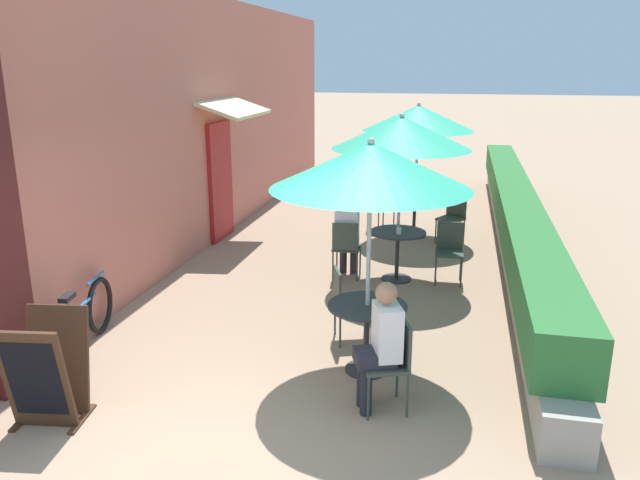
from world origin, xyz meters
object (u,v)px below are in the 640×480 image
(cafe_chair_near_right, at_px, (347,299))
(menu_board, at_px, (47,370))
(cafe_chair_far_right, at_px, (379,204))
(coffee_cup_far, at_px, (414,196))
(seated_patron_near_left, at_px, (381,341))
(patio_table_mid, at_px, (398,244))
(cafe_chair_mid_right, at_px, (449,247))
(bicycle_leaning, at_px, (82,321))
(patio_umbrella_near, at_px, (371,166))
(patio_umbrella_far, at_px, (418,118))
(patio_table_near, at_px, (367,322))
(seated_patron_mid_left, at_px, (347,232))
(coffee_cup_mid, at_px, (399,231))
(cafe_chair_mid_left, at_px, (346,245))
(cafe_chair_near_left, at_px, (392,357))
(patio_umbrella_mid, at_px, (402,133))
(cafe_chair_far_left, at_px, (453,215))
(patio_table_far, at_px, (415,207))

(cafe_chair_near_right, bearing_deg, menu_board, -66.59)
(cafe_chair_far_right, xyz_separation_m, coffee_cup_far, (0.68, -0.36, 0.27))
(seated_patron_near_left, relative_size, patio_table_mid, 1.53)
(cafe_chair_mid_right, relative_size, bicycle_leaning, 0.52)
(patio_umbrella_near, distance_m, cafe_chair_far_right, 5.91)
(patio_umbrella_far, bearing_deg, seated_patron_near_left, -88.48)
(patio_table_near, relative_size, patio_table_mid, 1.00)
(seated_patron_mid_left, relative_size, coffee_cup_mid, 13.89)
(bicycle_leaning, bearing_deg, cafe_chair_mid_left, 41.81)
(cafe_chair_near_right, height_order, patio_table_mid, cafe_chair_near_right)
(patio_umbrella_near, height_order, coffee_cup_mid, patio_umbrella_near)
(seated_patron_near_left, height_order, coffee_cup_mid, seated_patron_near_left)
(cafe_chair_far_right, relative_size, menu_board, 0.87)
(patio_umbrella_near, xyz_separation_m, cafe_chair_near_left, (0.34, -0.67, -1.64))
(cafe_chair_mid_right, distance_m, patio_umbrella_far, 2.94)
(coffee_cup_mid, xyz_separation_m, menu_board, (-2.66, -4.32, -0.29))
(coffee_cup_far, height_order, menu_board, menu_board)
(seated_patron_near_left, xyz_separation_m, cafe_chair_mid_left, (-0.96, 3.52, -0.17))
(cafe_chair_far_right, bearing_deg, patio_table_mid, -48.75)
(patio_umbrella_far, bearing_deg, cafe_chair_near_right, -94.96)
(cafe_chair_near_right, xyz_separation_m, cafe_chair_mid_left, (-0.40, 2.13, 0.00))
(bicycle_leaning, bearing_deg, patio_umbrella_mid, 35.10)
(coffee_cup_mid, bearing_deg, cafe_chair_far_right, 102.93)
(cafe_chair_near_right, bearing_deg, patio_umbrella_near, 5.84)
(cafe_chair_near_left, relative_size, patio_table_mid, 1.07)
(bicycle_leaning, bearing_deg, coffee_cup_far, 50.07)
(menu_board, bearing_deg, cafe_chair_mid_right, 44.79)
(bicycle_leaning, bearing_deg, patio_table_near, -5.51)
(patio_umbrella_near, relative_size, cafe_chair_far_left, 2.79)
(patio_table_near, height_order, patio_umbrella_near, patio_umbrella_near)
(patio_table_near, height_order, cafe_chair_near_left, cafe_chair_near_left)
(patio_table_mid, height_order, cafe_chair_mid_right, cafe_chair_mid_right)
(cafe_chair_near_right, height_order, cafe_chair_mid_left, same)
(cafe_chair_mid_left, height_order, coffee_cup_far, cafe_chair_mid_left)
(patio_table_near, distance_m, seated_patron_mid_left, 3.01)
(patio_table_mid, xyz_separation_m, cafe_chair_mid_left, (-0.74, -0.10, -0.03))
(patio_umbrella_far, bearing_deg, patio_umbrella_mid, -91.39)
(patio_umbrella_mid, height_order, seated_patron_mid_left, patio_umbrella_mid)
(patio_umbrella_near, bearing_deg, cafe_chair_far_right, 96.32)
(coffee_cup_mid, bearing_deg, patio_table_mid, 99.53)
(cafe_chair_mid_right, relative_size, patio_table_far, 1.07)
(patio_table_mid, xyz_separation_m, menu_board, (-2.63, -4.45, -0.06))
(coffee_cup_far, relative_size, bicycle_leaning, 0.05)
(cafe_chair_mid_right, bearing_deg, cafe_chair_near_left, 81.58)
(patio_table_mid, height_order, menu_board, menu_board)
(patio_umbrella_mid, bearing_deg, cafe_chair_near_right, -98.82)
(cafe_chair_near_right, xyz_separation_m, cafe_chair_far_right, (-0.29, 4.97, 0.00))
(seated_patron_mid_left, bearing_deg, menu_board, -114.81)
(cafe_chair_far_right, bearing_deg, cafe_chair_mid_right, -34.16)
(coffee_cup_far, bearing_deg, cafe_chair_far_left, -16.59)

